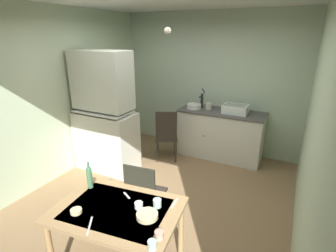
{
  "coord_description": "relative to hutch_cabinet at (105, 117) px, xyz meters",
  "views": [
    {
      "loc": [
        1.6,
        -2.87,
        2.28
      ],
      "look_at": [
        0.18,
        -0.09,
        1.16
      ],
      "focal_mm": 27.73,
      "sensor_mm": 36.0,
      "label": 1
    }
  ],
  "objects": [
    {
      "name": "glass_bottle",
      "position": [
        1.04,
        -1.5,
        -0.09
      ],
      "size": [
        0.06,
        0.06,
        0.29
      ],
      "color": "#4C7F56",
      "rests_on": "dining_table"
    },
    {
      "name": "teacup_cream",
      "position": [
        1.69,
        -1.56,
        -0.18
      ],
      "size": [
        0.08,
        0.08,
        0.06
      ],
      "primitive_type": "cylinder",
      "color": "white",
      "rests_on": "dining_table"
    },
    {
      "name": "mug_dark",
      "position": [
        1.83,
        -1.46,
        -0.17
      ],
      "size": [
        0.08,
        0.08,
        0.08
      ],
      "primitive_type": "cylinder",
      "color": "#ADD1C1",
      "rests_on": "dining_table"
    },
    {
      "name": "serving_bowl_wide",
      "position": [
        1.22,
        -1.88,
        -0.2
      ],
      "size": [
        0.1,
        0.1,
        0.04
      ],
      "primitive_type": "cylinder",
      "color": "beige",
      "rests_on": "dining_table"
    },
    {
      "name": "teaspoon_by_cup",
      "position": [
        1.47,
        -1.45,
        -0.21
      ],
      "size": [
        0.12,
        0.08,
        0.0
      ],
      "primitive_type": "cube",
      "rotation": [
        0.0,
        0.0,
        2.64
      ],
      "color": "beige",
      "rests_on": "dining_table"
    },
    {
      "name": "hutch_cabinet",
      "position": [
        0.0,
        0.0,
        0.0
      ],
      "size": [
        1.03,
        0.57,
        2.04
      ],
      "color": "silver",
      "rests_on": "ground"
    },
    {
      "name": "wall_left",
      "position": [
        -0.59,
        -0.37,
        0.39
      ],
      "size": [
        0.1,
        4.19,
        2.69
      ],
      "primitive_type": "cube",
      "color": "#B5CAA7",
      "rests_on": "ground"
    },
    {
      "name": "dining_table",
      "position": [
        1.51,
        -1.66,
        -0.3
      ],
      "size": [
        1.26,
        0.95,
        0.74
      ],
      "color": "tan",
      "rests_on": "ground"
    },
    {
      "name": "hand_pump",
      "position": [
        1.22,
        1.4,
        0.13
      ],
      "size": [
        0.05,
        0.27,
        0.39
      ],
      "color": "#232328",
      "rests_on": "counter_cabinet"
    },
    {
      "name": "mixing_bowl_counter",
      "position": [
        1.1,
        1.3,
        0.0
      ],
      "size": [
        0.27,
        0.27,
        0.09
      ],
      "primitive_type": "cylinder",
      "color": "white",
      "rests_on": "counter_cabinet"
    },
    {
      "name": "chair_far_side",
      "position": [
        1.41,
        -1.02,
        -0.47
      ],
      "size": [
        0.45,
        0.45,
        0.9
      ],
      "color": "#2B2520",
      "rests_on": "ground"
    },
    {
      "name": "table_knife",
      "position": [
        1.45,
        -1.95,
        -0.21
      ],
      "size": [
        0.13,
        0.19,
        0.0
      ],
      "primitive_type": "cube",
      "rotation": [
        0.0,
        0.0,
        5.28
      ],
      "color": "silver",
      "rests_on": "dining_table"
    },
    {
      "name": "wall_right",
      "position": [
        3.1,
        -0.37,
        0.39
      ],
      "size": [
        0.1,
        4.19,
        2.69
      ],
      "primitive_type": "cube",
      "color": "#B4CAA8",
      "rests_on": "ground"
    },
    {
      "name": "sink_basin",
      "position": [
        1.89,
        1.35,
        0.04
      ],
      "size": [
        0.44,
        0.34,
        0.15
      ],
      "color": "white",
      "rests_on": "counter_cabinet"
    },
    {
      "name": "teaspoon_near_bowl",
      "position": [
        1.95,
        -1.34,
        -0.21
      ],
      "size": [
        0.03,
        0.16,
        0.0
      ],
      "primitive_type": "cube",
      "rotation": [
        0.0,
        0.0,
        1.66
      ],
      "color": "beige",
      "rests_on": "dining_table"
    },
    {
      "name": "chair_by_counter",
      "position": [
        0.8,
        0.71,
        -0.44
      ],
      "size": [
        0.54,
        0.54,
        0.99
      ],
      "color": "#2E2923",
      "rests_on": "ground"
    },
    {
      "name": "soup_bowl_small",
      "position": [
        1.83,
        -1.64,
        -0.19
      ],
      "size": [
        0.19,
        0.19,
        0.04
      ],
      "primitive_type": "cylinder",
      "color": "beige",
      "rests_on": "dining_table"
    },
    {
      "name": "stoneware_crock",
      "position": [
        1.38,
        1.36,
        0.02
      ],
      "size": [
        0.12,
        0.12,
        0.13
      ],
      "primitive_type": "cylinder",
      "color": "beige",
      "rests_on": "counter_cabinet"
    },
    {
      "name": "pendant_bulb",
      "position": [
        1.43,
        -0.47,
        1.36
      ],
      "size": [
        0.08,
        0.08,
        0.08
      ],
      "primitive_type": "sphere",
      "color": "#F9EFCC"
    },
    {
      "name": "counter_cabinet",
      "position": [
        1.64,
        1.35,
        -0.5
      ],
      "size": [
        1.58,
        0.64,
        0.91
      ],
      "color": "silver",
      "rests_on": "ground"
    },
    {
      "name": "teacup_mint",
      "position": [
        2.05,
        -1.92,
        -0.18
      ],
      "size": [
        0.07,
        0.07,
        0.07
      ],
      "primitive_type": "cylinder",
      "color": "#ADD1C1",
      "rests_on": "dining_table"
    },
    {
      "name": "ground_plane",
      "position": [
        1.25,
        -0.37,
        -0.95
      ],
      "size": [
        5.09,
        5.09,
        0.0
      ],
      "primitive_type": "plane",
      "color": "olive"
    },
    {
      "name": "mug_tall",
      "position": [
        2.04,
        -1.81,
        -0.18
      ],
      "size": [
        0.08,
        0.08,
        0.07
      ],
      "primitive_type": "cylinder",
      "color": "tan",
      "rests_on": "dining_table"
    },
    {
      "name": "wall_back",
      "position": [
        1.25,
        1.72,
        0.39
      ],
      "size": [
        3.68,
        0.1,
        2.69
      ],
      "primitive_type": "cube",
      "color": "#B2C7AC",
      "rests_on": "ground"
    }
  ]
}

